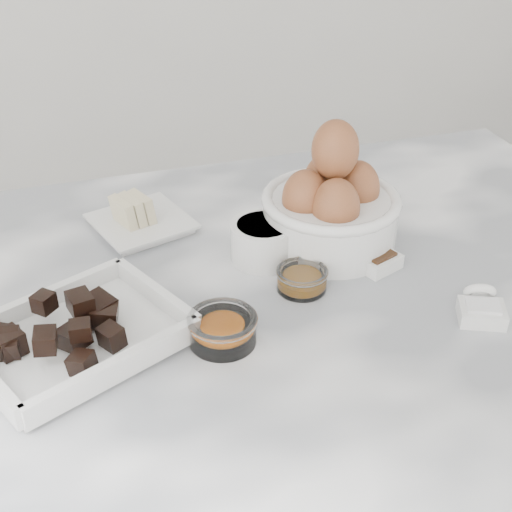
{
  "coord_description": "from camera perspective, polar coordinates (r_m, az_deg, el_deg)",
  "views": [
    {
      "loc": [
        -0.21,
        -0.7,
        1.47
      ],
      "look_at": [
        0.02,
        0.03,
        0.98
      ],
      "focal_mm": 50.0,
      "sensor_mm": 36.0,
      "label": 1
    }
  ],
  "objects": [
    {
      "name": "sugar_ramekin",
      "position": [
        0.96,
        0.62,
        1.31
      ],
      "size": [
        0.09,
        0.09,
        0.05
      ],
      "color": "white",
      "rests_on": "marble_slab"
    },
    {
      "name": "marble_slab",
      "position": [
        0.91,
        -0.64,
        -4.34
      ],
      "size": [
        1.2,
        0.8,
        0.04
      ],
      "primitive_type": "cube",
      "color": "white",
      "rests_on": "cabinet"
    },
    {
      "name": "egg_bowl",
      "position": [
        0.99,
        6.0,
        3.98
      ],
      "size": [
        0.19,
        0.19,
        0.18
      ],
      "color": "white",
      "rests_on": "marble_slab"
    },
    {
      "name": "salt_spoon",
      "position": [
        0.9,
        17.58,
        -3.94
      ],
      "size": [
        0.07,
        0.08,
        0.04
      ],
      "color": "white",
      "rests_on": "marble_slab"
    },
    {
      "name": "butter_plate",
      "position": [
        1.05,
        -9.29,
        3.04
      ],
      "size": [
        0.16,
        0.16,
        0.05
      ],
      "color": "white",
      "rests_on": "marble_slab"
    },
    {
      "name": "vanilla_spoon",
      "position": [
        0.97,
        9.45,
        -0.08
      ],
      "size": [
        0.07,
        0.08,
        0.04
      ],
      "color": "white",
      "rests_on": "marble_slab"
    },
    {
      "name": "honey_bowl",
      "position": [
        0.91,
        3.69,
        -1.84
      ],
      "size": [
        0.07,
        0.07,
        0.03
      ],
      "color": "white",
      "rests_on": "marble_slab"
    },
    {
      "name": "chocolate_dish",
      "position": [
        0.83,
        -14.12,
        -5.79
      ],
      "size": [
        0.28,
        0.26,
        0.06
      ],
      "color": "white",
      "rests_on": "marble_slab"
    },
    {
      "name": "zest_bowl",
      "position": [
        0.82,
        -2.7,
        -5.78
      ],
      "size": [
        0.08,
        0.08,
        0.04
      ],
      "color": "white",
      "rests_on": "marble_slab"
    }
  ]
}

